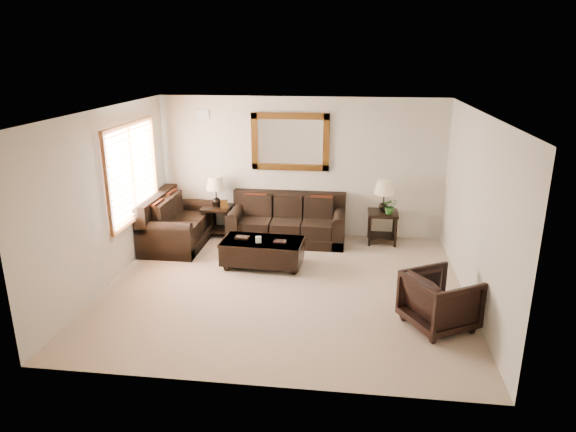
# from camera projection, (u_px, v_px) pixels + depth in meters

# --- Properties ---
(room) EXTENTS (5.51, 5.01, 2.71)m
(room) POSITION_uv_depth(u_px,v_px,m) (284.00, 204.00, 7.58)
(room) COLOR #9D8B6C
(room) RESTS_ON ground
(window) EXTENTS (0.07, 1.96, 1.66)m
(window) POSITION_uv_depth(u_px,v_px,m) (133.00, 172.00, 8.70)
(window) COLOR white
(window) RESTS_ON room
(mirror) EXTENTS (1.50, 0.06, 1.10)m
(mirror) POSITION_uv_depth(u_px,v_px,m) (290.00, 142.00, 9.78)
(mirror) COLOR #45290D
(mirror) RESTS_ON room
(air_vent) EXTENTS (0.25, 0.02, 0.18)m
(air_vent) POSITION_uv_depth(u_px,v_px,m) (203.00, 114.00, 9.85)
(air_vent) COLOR #999999
(air_vent) RESTS_ON room
(sofa) EXTENTS (2.20, 0.95, 0.90)m
(sofa) POSITION_uv_depth(u_px,v_px,m) (287.00, 224.00, 9.87)
(sofa) COLOR black
(sofa) RESTS_ON room
(loveseat) EXTENTS (1.01, 1.70, 0.96)m
(loveseat) POSITION_uv_depth(u_px,v_px,m) (175.00, 226.00, 9.68)
(loveseat) COLOR black
(loveseat) RESTS_ON room
(end_table_left) EXTENTS (0.54, 0.54, 1.20)m
(end_table_left) POSITION_uv_depth(u_px,v_px,m) (216.00, 197.00, 10.02)
(end_table_left) COLOR black
(end_table_left) RESTS_ON room
(end_table_right) EXTENTS (0.56, 0.56, 1.22)m
(end_table_right) POSITION_uv_depth(u_px,v_px,m) (384.00, 202.00, 9.62)
(end_table_right) COLOR black
(end_table_right) RESTS_ON room
(coffee_table) EXTENTS (1.40, 0.80, 0.58)m
(coffee_table) POSITION_uv_depth(u_px,v_px,m) (263.00, 250.00, 8.69)
(coffee_table) COLOR black
(coffee_table) RESTS_ON room
(armchair) EXTENTS (1.05, 1.07, 0.83)m
(armchair) POSITION_uv_depth(u_px,v_px,m) (440.00, 298.00, 6.72)
(armchair) COLOR black
(armchair) RESTS_ON floor
(potted_plant) EXTENTS (0.31, 0.34, 0.24)m
(potted_plant) POSITION_uv_depth(u_px,v_px,m) (390.00, 208.00, 9.53)
(potted_plant) COLOR #25511B
(potted_plant) RESTS_ON end_table_right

